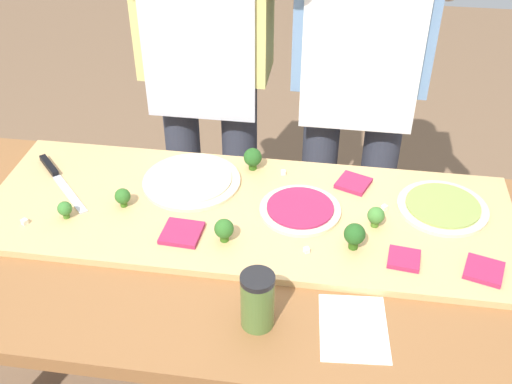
# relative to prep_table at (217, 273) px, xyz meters

# --- Properties ---
(prep_table) EXTENTS (1.60, 0.79, 0.74)m
(prep_table) POSITION_rel_prep_table_xyz_m (0.00, 0.00, 0.00)
(prep_table) COLOR brown
(prep_table) RESTS_ON ground
(cutting_board) EXTENTS (1.37, 0.49, 0.02)m
(cutting_board) POSITION_rel_prep_table_xyz_m (0.06, 0.13, 0.11)
(cutting_board) COLOR tan
(cutting_board) RESTS_ON prep_table
(chefs_knife) EXTENTS (0.23, 0.24, 0.02)m
(chefs_knife) POSITION_rel_prep_table_xyz_m (-0.49, 0.19, 0.13)
(chefs_knife) COLOR #B7BABF
(chefs_knife) RESTS_ON cutting_board
(pizza_whole_pesto_green) EXTENTS (0.23, 0.23, 0.02)m
(pizza_whole_pesto_green) POSITION_rel_prep_table_xyz_m (0.56, 0.20, 0.13)
(pizza_whole_pesto_green) COLOR beige
(pizza_whole_pesto_green) RESTS_ON cutting_board
(pizza_whole_cheese_artichoke) EXTENTS (0.27, 0.27, 0.02)m
(pizza_whole_cheese_artichoke) POSITION_rel_prep_table_xyz_m (-0.11, 0.22, 0.13)
(pizza_whole_cheese_artichoke) COLOR beige
(pizza_whole_cheese_artichoke) RESTS_ON cutting_board
(pizza_whole_beet_magenta) EXTENTS (0.21, 0.21, 0.02)m
(pizza_whole_beet_magenta) POSITION_rel_prep_table_xyz_m (0.20, 0.14, 0.13)
(pizza_whole_beet_magenta) COLOR beige
(pizza_whole_beet_magenta) RESTS_ON cutting_board
(pizza_slice_far_right) EXTENTS (0.08, 0.08, 0.01)m
(pizza_slice_far_right) POSITION_rel_prep_table_xyz_m (0.45, -0.02, 0.13)
(pizza_slice_far_right) COLOR #9E234C
(pizza_slice_far_right) RESTS_ON cutting_board
(pizza_slice_center) EXTENTS (0.11, 0.11, 0.01)m
(pizza_slice_center) POSITION_rel_prep_table_xyz_m (0.33, 0.27, 0.13)
(pizza_slice_center) COLOR #9E234C
(pizza_slice_center) RESTS_ON cutting_board
(pizza_slice_near_right) EXTENTS (0.10, 0.10, 0.01)m
(pizza_slice_near_right) POSITION_rel_prep_table_xyz_m (0.63, -0.03, 0.13)
(pizza_slice_near_right) COLOR #9E234C
(pizza_slice_near_right) RESTS_ON cutting_board
(pizza_slice_near_left) EXTENTS (0.10, 0.10, 0.01)m
(pizza_slice_near_left) POSITION_rel_prep_table_xyz_m (-0.08, 0.00, 0.13)
(pizza_slice_near_left) COLOR #9E234C
(pizza_slice_near_left) RESTS_ON cutting_board
(broccoli_floret_front_right) EXTENTS (0.04, 0.04, 0.05)m
(broccoli_floret_front_right) POSITION_rel_prep_table_xyz_m (-0.26, 0.09, 0.15)
(broccoli_floret_front_right) COLOR #366618
(broccoli_floret_front_right) RESTS_ON cutting_board
(broccoli_floret_back_mid) EXTENTS (0.05, 0.05, 0.07)m
(broccoli_floret_back_mid) POSITION_rel_prep_table_xyz_m (0.05, 0.31, 0.16)
(broccoli_floret_back_mid) COLOR #2C5915
(broccoli_floret_back_mid) RESTS_ON cutting_board
(broccoli_floret_center_left) EXTENTS (0.04, 0.04, 0.05)m
(broccoli_floret_center_left) POSITION_rel_prep_table_xyz_m (-0.39, 0.02, 0.15)
(broccoli_floret_center_left) COLOR #3F7220
(broccoli_floret_center_left) RESTS_ON cutting_board
(broccoli_floret_back_right) EXTENTS (0.05, 0.05, 0.07)m
(broccoli_floret_back_right) POSITION_rel_prep_table_xyz_m (0.34, 0.01, 0.16)
(broccoli_floret_back_right) COLOR #2C5915
(broccoli_floret_back_right) RESTS_ON cutting_board
(broccoli_floret_center_right) EXTENTS (0.05, 0.05, 0.06)m
(broccoli_floret_center_right) POSITION_rel_prep_table_xyz_m (0.02, -0.01, 0.15)
(broccoli_floret_center_right) COLOR #366618
(broccoli_floret_center_right) RESTS_ON cutting_board
(broccoli_floret_front_left) EXTENTS (0.04, 0.04, 0.06)m
(broccoli_floret_front_left) POSITION_rel_prep_table_xyz_m (0.39, 0.10, 0.15)
(broccoli_floret_front_left) COLOR #487A23
(broccoli_floret_front_left) RESTS_ON cutting_board
(cheese_crumble_a) EXTENTS (0.02, 0.02, 0.01)m
(cheese_crumble_a) POSITION_rel_prep_table_xyz_m (0.41, 0.18, 0.13)
(cheese_crumble_a) COLOR silver
(cheese_crumble_a) RESTS_ON cutting_board
(cheese_crumble_b) EXTENTS (0.01, 0.01, 0.01)m
(cheese_crumble_b) POSITION_rel_prep_table_xyz_m (0.14, 0.30, 0.13)
(cheese_crumble_b) COLOR white
(cheese_crumble_b) RESTS_ON cutting_board
(cheese_crumble_c) EXTENTS (0.02, 0.02, 0.01)m
(cheese_crumble_c) POSITION_rel_prep_table_xyz_m (-0.48, -0.02, 0.13)
(cheese_crumble_c) COLOR silver
(cheese_crumble_c) RESTS_ON cutting_board
(cheese_crumble_d) EXTENTS (0.02, 0.02, 0.01)m
(cheese_crumble_d) POSITION_rel_prep_table_xyz_m (0.23, -0.02, 0.13)
(cheese_crumble_d) COLOR white
(cheese_crumble_d) RESTS_ON cutting_board
(sauce_jar) EXTENTS (0.07, 0.07, 0.14)m
(sauce_jar) POSITION_rel_prep_table_xyz_m (0.14, -0.24, 0.17)
(sauce_jar) COLOR #517033
(sauce_jar) RESTS_ON prep_table
(recipe_note) EXTENTS (0.16, 0.20, 0.00)m
(recipe_note) POSITION_rel_prep_table_xyz_m (0.34, -0.22, 0.10)
(recipe_note) COLOR white
(recipe_note) RESTS_ON prep_table
(cook_left) EXTENTS (0.54, 0.39, 1.67)m
(cook_left) POSITION_rel_prep_table_xyz_m (-0.15, 0.63, 0.35)
(cook_left) COLOR #333847
(cook_left) RESTS_ON ground
(cook_right) EXTENTS (0.54, 0.39, 1.67)m
(cook_right) POSITION_rel_prep_table_xyz_m (0.33, 0.63, 0.35)
(cook_right) COLOR #333847
(cook_right) RESTS_ON ground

